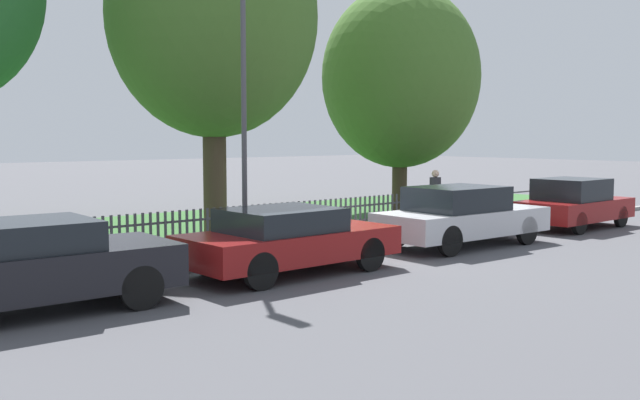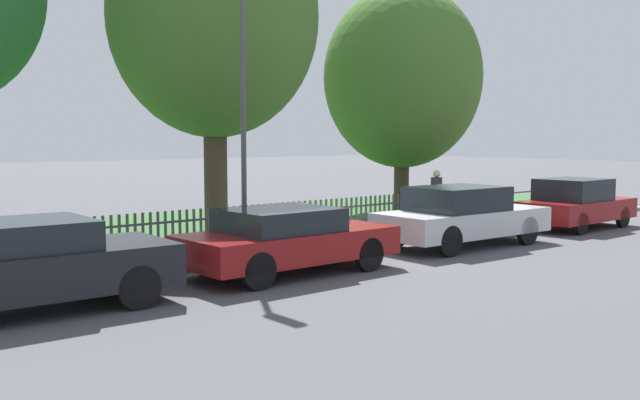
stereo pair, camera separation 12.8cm
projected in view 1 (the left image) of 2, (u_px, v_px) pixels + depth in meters
The scene contains 13 objects.
ground_plane at pixel (375, 247), 16.58m from camera, with size 120.00×120.00×0.00m, color #4C4C51.
kerb_stone at pixel (372, 244), 16.65m from camera, with size 31.13×0.20×0.12m, color gray.
grass_strip at pixel (229, 222), 21.30m from camera, with size 31.13×7.40×0.01m, color #33602D.
park_fence at pixel (307, 218), 18.45m from camera, with size 31.13×0.05×0.92m.
parked_car_silver_hatchback at pixel (36, 264), 10.43m from camera, with size 4.00×1.96×1.36m.
parked_car_black_saloon at pixel (288, 239), 13.35m from camera, with size 4.20×1.90×1.25m.
parked_car_navy_estate at pixel (461, 216), 16.67m from camera, with size 4.47×1.89×1.41m.
parked_car_red_compact at pixel (574, 203), 19.96m from camera, with size 3.80×1.81×1.40m.
covered_motorcycle at pixel (289, 219), 17.13m from camera, with size 1.94×0.93×0.97m.
tree_behind_motorcycle at pixel (213, 17), 18.70m from camera, with size 5.54×5.54×8.91m.
tree_mid_park at pixel (401, 77), 24.15m from camera, with size 5.36×5.36×7.67m.
pedestrian_near_fence at pixel (435, 194), 20.45m from camera, with size 0.46×0.46×1.61m.
street_lamp at pixel (246, 65), 14.59m from camera, with size 0.20×0.79×6.54m.
Camera 1 is at (-11.55, -11.73, 2.58)m, focal length 40.00 mm.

